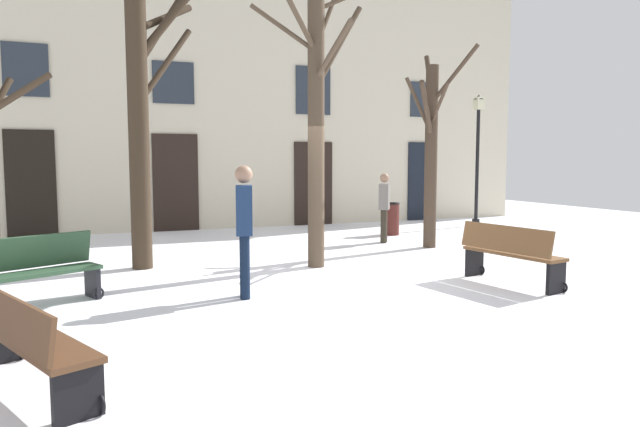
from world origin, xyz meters
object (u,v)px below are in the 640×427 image
tree_left_of_center (142,115)px  litter_bin (391,219)px  streetlamp (478,146)px  bench_far_corner (27,339)px  person_near_bench (244,224)px  tree_near_facade (431,148)px  bench_near_lamp (510,253)px  person_by_shop_door (384,205)px  tree_right_of_center (316,99)px  bench_facing_shops (27,271)px

tree_left_of_center → litter_bin: (6.23, 2.37, -2.28)m
streetlamp → bench_far_corner: size_ratio=2.04×
streetlamp → bench_far_corner: (-10.90, -8.55, -1.88)m
bench_far_corner → person_near_bench: bearing=-68.7°
tree_near_facade → bench_near_lamp: bearing=-103.8°
bench_far_corner → person_by_shop_door: (6.78, 6.52, 0.45)m
tree_left_of_center → streetlamp: size_ratio=1.31×
tree_left_of_center → person_near_bench: bearing=-68.8°
tree_right_of_center → bench_facing_shops: (-4.50, -1.31, -2.50)m
tree_right_of_center → streetlamp: 7.96m
tree_left_of_center → streetlamp: (9.53, 3.25, -0.38)m
tree_right_of_center → person_by_shop_door: (2.57, 2.24, -2.10)m
streetlamp → person_near_bench: streetlamp is taller
litter_bin → person_near_bench: bearing=-134.7°
tree_left_of_center → bench_near_lamp: bearing=-34.5°
tree_left_of_center → bench_far_corner: 5.92m
tree_left_of_center → streetlamp: 10.08m
streetlamp → person_near_bench: bearing=-144.3°
bench_facing_shops → bench_near_lamp: bench_facing_shops is taller
streetlamp → tree_left_of_center: bearing=-161.2°
streetlamp → bench_near_lamp: streetlamp is taller
bench_far_corner → tree_left_of_center: bearing=-38.4°
streetlamp → person_by_shop_door: streetlamp is taller
bench_facing_shops → bench_far_corner: bench_facing_shops is taller
person_near_bench → streetlamp: bearing=139.7°
tree_right_of_center → person_near_bench: 3.17m
litter_bin → person_near_bench: (-5.14, -5.19, 0.62)m
tree_right_of_center → bench_far_corner: size_ratio=3.24×
litter_bin → bench_far_corner: 10.79m
litter_bin → person_by_shop_door: 1.49m
tree_left_of_center → bench_facing_shops: tree_left_of_center is taller
bench_far_corner → bench_facing_shops: bearing=-18.5°
tree_left_of_center → person_by_shop_door: tree_left_of_center is taller
bench_facing_shops → tree_right_of_center: bearing=-10.1°
tree_near_facade → bench_far_corner: size_ratio=2.30×
tree_near_facade → person_near_bench: bearing=-148.7°
bench_near_lamp → tree_right_of_center: bearing=31.9°
litter_bin → streetlamp: bearing=14.9°
bench_facing_shops → person_near_bench: 2.83m
person_near_bench → tree_left_of_center: bearing=-144.9°
tree_right_of_center → litter_bin: (3.38, 3.40, -2.56)m
streetlamp → litter_bin: 3.91m
bench_facing_shops → person_by_shop_door: (7.07, 3.56, 0.40)m
tree_left_of_center → litter_bin: 7.04m
tree_left_of_center → bench_far_corner: (-1.37, -5.30, -2.26)m
tree_right_of_center → tree_left_of_center: bearing=160.2°
tree_near_facade → streetlamp: bearing=41.1°
tree_near_facade → streetlamp: (3.55, 3.10, 0.14)m
streetlamp → person_near_bench: (-8.44, -6.07, -1.28)m
tree_near_facade → person_by_shop_door: (-0.56, 1.06, -1.30)m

